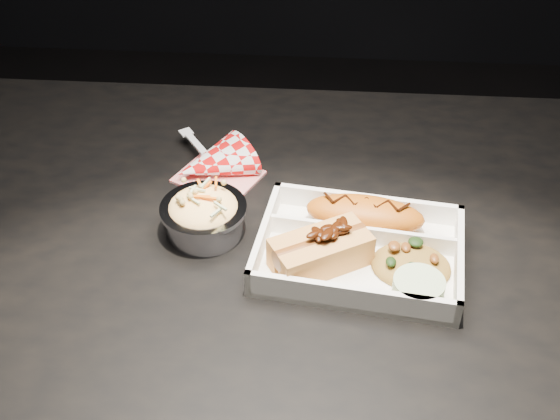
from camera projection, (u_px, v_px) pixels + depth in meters
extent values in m
cube|color=black|center=(323.00, 254.00, 0.91)|extent=(1.20, 0.80, 0.03)
cylinder|color=black|center=(55.00, 259.00, 1.45)|extent=(0.05, 0.05, 0.72)
cube|color=white|center=(358.00, 258.00, 0.88)|extent=(0.27, 0.21, 0.01)
cube|color=white|center=(367.00, 207.00, 0.94)|extent=(0.25, 0.04, 0.04)
cube|color=white|center=(350.00, 299.00, 0.80)|extent=(0.25, 0.04, 0.04)
cube|color=white|center=(264.00, 236.00, 0.89)|extent=(0.03, 0.18, 0.04)
cube|color=white|center=(458.00, 263.00, 0.85)|extent=(0.03, 0.18, 0.04)
cube|color=white|center=(361.00, 237.00, 0.89)|extent=(0.23, 0.04, 0.03)
ellipsoid|color=#C05E13|center=(365.00, 214.00, 0.91)|extent=(0.16, 0.08, 0.04)
cube|color=#DB954A|center=(327.00, 260.00, 0.84)|extent=(0.12, 0.08, 0.04)
cube|color=#DB954A|center=(314.00, 243.00, 0.86)|extent=(0.12, 0.08, 0.04)
cylinder|color=brown|center=(321.00, 246.00, 0.85)|extent=(0.12, 0.08, 0.03)
ellipsoid|color=olive|center=(412.00, 259.00, 0.85)|extent=(0.11, 0.09, 0.03)
cylinder|color=#B6CD9B|center=(418.00, 290.00, 0.81)|extent=(0.06, 0.06, 0.03)
cylinder|color=silver|center=(204.00, 220.00, 0.91)|extent=(0.10, 0.10, 0.04)
cylinder|color=silver|center=(203.00, 208.00, 0.90)|extent=(0.11, 0.11, 0.01)
ellipsoid|color=#F6F3AE|center=(203.00, 208.00, 0.90)|extent=(0.09, 0.09, 0.04)
cube|color=red|center=(218.00, 177.00, 1.02)|extent=(0.14, 0.13, 0.00)
cone|color=red|center=(212.00, 164.00, 1.01)|extent=(0.15, 0.14, 0.10)
cube|color=white|center=(196.00, 143.00, 1.05)|extent=(0.04, 0.06, 0.00)
cube|color=white|center=(186.00, 132.00, 1.07)|extent=(0.03, 0.03, 0.00)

